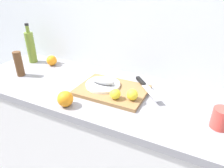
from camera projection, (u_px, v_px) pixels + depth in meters
The scene contains 13 objects.
back_wall at pixel (141, 21), 1.26m from camera, with size 3.20×0.05×2.50m, color silver.
kitchen_counter at pixel (118, 151), 1.37m from camera, with size 2.00×0.60×0.90m.
cutting_board at pixel (112, 90), 1.18m from camera, with size 0.39×0.29×0.02m, color olive.
white_plate at pixel (103, 85), 1.20m from camera, with size 0.20×0.20×0.01m, color white.
fish_fillet at pixel (103, 81), 1.19m from camera, with size 0.15×0.07×0.04m, color gray.
chef_knife at pixel (144, 85), 1.19m from camera, with size 0.21×0.23×0.02m.
lemon_0 at pixel (115, 94), 1.06m from camera, with size 0.06×0.06×0.06m, color yellow.
lemon_1 at pixel (132, 95), 1.05m from camera, with size 0.06×0.06×0.06m, color yellow.
olive_oil_bottle at pixel (31, 47), 1.55m from camera, with size 0.06×0.06×0.30m.
coffee_mug_0 at pixel (222, 118), 0.88m from camera, with size 0.12×0.08×0.10m.
orange_1 at pixel (65, 99), 1.03m from camera, with size 0.08×0.08×0.08m, color orange.
orange_2 at pixel (52, 60), 1.53m from camera, with size 0.08×0.08×0.08m, color orange.
pepper_mill at pixel (19, 64), 1.34m from camera, with size 0.05×0.05×0.17m, color brown.
Camera 1 is at (0.41, -0.92, 1.48)m, focal length 32.45 mm.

